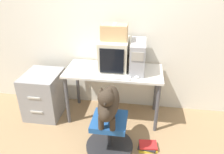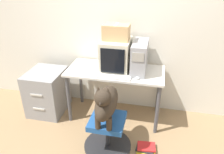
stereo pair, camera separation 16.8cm
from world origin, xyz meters
name	(u,v)px [view 1 (the left image)]	position (x,y,z in m)	size (l,w,h in m)	color
ground_plane	(110,128)	(0.00, 0.00, 0.00)	(12.00, 12.00, 0.00)	#937551
wall_back	(117,26)	(0.00, 0.68, 1.30)	(8.00, 0.05, 2.60)	silver
desk	(114,77)	(0.00, 0.31, 0.67)	(1.35, 0.62, 0.78)	silver
crt_monitor	(114,55)	(0.00, 0.35, 0.99)	(0.38, 0.47, 0.43)	beige
pc_tower	(138,56)	(0.32, 0.35, 0.98)	(0.20, 0.50, 0.41)	#99999E
keyboard	(114,76)	(0.03, 0.09, 0.79)	(0.44, 0.16, 0.03)	silver
computer_mouse	(137,77)	(0.33, 0.10, 0.79)	(0.06, 0.05, 0.03)	silver
office_chair	(109,135)	(0.04, -0.36, 0.20)	(0.60, 0.60, 0.45)	#262628
dog	(109,103)	(0.04, -0.41, 0.71)	(0.23, 0.60, 0.53)	#33281E
filing_cabinet	(44,94)	(-1.06, 0.23, 0.34)	(0.51, 0.60, 0.67)	gray
cardboard_box	(115,32)	(0.00, 0.36, 1.30)	(0.34, 0.23, 0.21)	tan
book_stack_floor	(148,146)	(0.53, -0.31, 0.03)	(0.25, 0.21, 0.06)	gold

